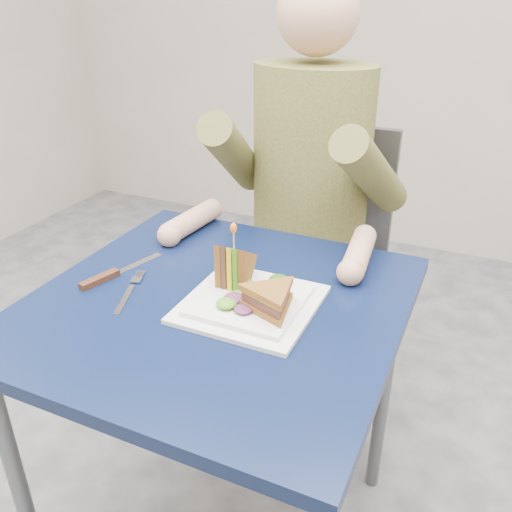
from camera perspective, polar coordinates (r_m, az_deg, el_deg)
The scene contains 12 objects.
table at distance 1.18m, azimuth -4.04°, elevation -7.93°, with size 0.75×0.75×0.73m.
chair at distance 1.77m, azimuth 6.35°, elevation 0.60°, with size 0.42×0.40×0.93m.
diner at distance 1.53m, azimuth 5.70°, elevation 11.44°, with size 0.54×0.59×0.74m.
plate at distance 1.11m, azimuth -0.60°, elevation -4.92°, with size 0.26×0.26×0.02m.
sandwich_flat at distance 1.05m, azimuth 1.54°, elevation -4.57°, with size 0.17×0.17×0.05m.
sandwich_upright at distance 1.14m, azimuth -2.29°, elevation -1.26°, with size 0.09×0.15×0.15m.
fork at distance 1.18m, azimuth -13.22°, elevation -3.73°, with size 0.07×0.17×0.01m.
knife at distance 1.25m, azimuth -15.39°, elevation -2.06°, with size 0.08×0.22×0.02m.
toothpick at distance 1.11m, azimuth -2.35°, elevation 1.64°, with size 0.00×0.00×0.06m, color tan.
toothpick_frill at distance 1.10m, azimuth -2.38°, elevation 2.96°, with size 0.01×0.01×0.02m, color orange.
lettuce_spill at distance 1.10m, azimuth -0.15°, elevation -3.79°, with size 0.15×0.13×0.02m, color #337A14, non-canonical shape.
onion_ring at distance 1.09m, azimuth 0.22°, elevation -3.80°, with size 0.04×0.04×0.01m, color #9E4C7A.
Camera 1 is at (0.47, -0.84, 1.33)m, focal length 38.00 mm.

